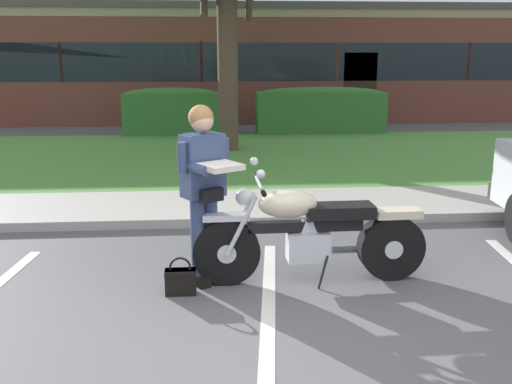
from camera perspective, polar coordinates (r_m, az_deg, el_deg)
ground_plane at (r=4.44m, az=0.32°, el=-15.62°), size 140.00×140.00×0.00m
curb_strip at (r=7.41m, az=-1.77°, el=-2.82°), size 60.00×0.20×0.12m
concrete_walk at (r=8.23m, az=-2.05°, el=-1.26°), size 60.00×1.50×0.08m
grass_lawn at (r=11.99m, az=-2.85°, el=3.49°), size 60.00×6.21×0.06m
stall_stripe_1 at (r=4.62m, az=1.14°, el=-14.32°), size 0.61×4.39×0.01m
motorcycle at (r=5.57m, az=6.26°, el=-4.06°), size 2.24×0.82×1.18m
rider_person at (r=5.35m, az=-5.11°, el=1.08°), size 0.60×0.67×1.70m
handbag at (r=5.38m, az=-7.45°, el=-8.53°), size 0.28×0.13×0.36m
hedge_left at (r=15.24m, az=-8.32°, el=7.94°), size 2.42×0.90×1.24m
hedge_center_left at (r=15.48m, az=6.34°, el=8.09°), size 3.35×0.90×1.24m
brick_building at (r=21.65m, az=-5.22°, el=12.70°), size 23.62×9.12×3.53m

